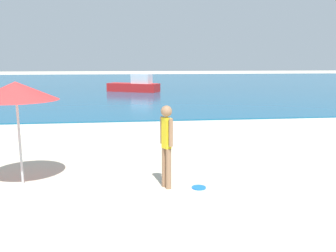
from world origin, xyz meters
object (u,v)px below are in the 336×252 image
(frisbee, at_px, (199,188))
(person_standing, at_px, (166,142))
(beach_umbrella, at_px, (16,91))
(boat_near, at_px, (135,86))

(frisbee, bearing_deg, person_standing, 169.42)
(person_standing, bearing_deg, frisbee, -127.54)
(beach_umbrella, bearing_deg, person_standing, -11.55)
(frisbee, xyz_separation_m, boat_near, (-0.52, 23.67, 0.57))
(person_standing, xyz_separation_m, boat_near, (0.14, 23.55, -0.40))
(boat_near, bearing_deg, beach_umbrella, 110.25)
(person_standing, height_order, boat_near, person_standing)
(frisbee, height_order, beach_umbrella, beach_umbrella)
(frisbee, bearing_deg, beach_umbrella, 168.62)
(frisbee, bearing_deg, boat_near, 91.26)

